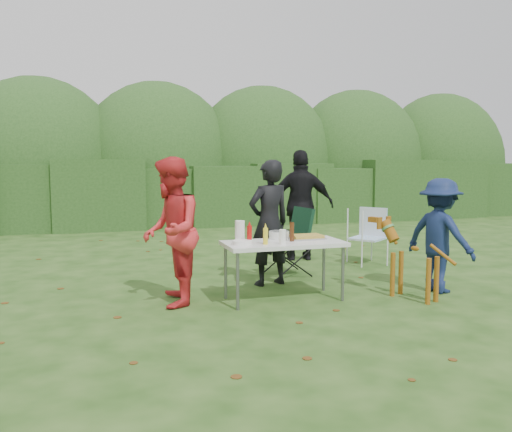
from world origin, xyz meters
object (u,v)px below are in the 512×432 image
object	(u,v)px
child	(440,236)
ketchup_bottle	(249,235)
person_cook	(269,223)
person_red_jacket	(171,232)
dog	(415,261)
lawn_chair	(367,236)
mustard_bottle	(266,236)
beer_bottle	(292,232)
camping_chair	(288,241)
person_black_puffy	(301,205)
paper_towel_roll	(240,231)
folding_table	(284,246)

from	to	relation	value
child	ketchup_bottle	world-z (taller)	child
person_cook	person_red_jacket	size ratio (longest dim) A/B	0.98
dog	lawn_chair	xyz separation A→B (m)	(0.59, 2.25, -0.02)
dog	mustard_bottle	distance (m)	1.93
dog	beer_bottle	bearing A→B (deg)	49.78
beer_bottle	mustard_bottle	bearing A→B (deg)	-160.57
camping_chair	child	bearing A→B (deg)	125.96
mustard_bottle	ketchup_bottle	size ratio (longest dim) A/B	0.91
person_black_puffy	beer_bottle	bearing A→B (deg)	80.19
ketchup_bottle	child	bearing A→B (deg)	-4.87
lawn_chair	ketchup_bottle	size ratio (longest dim) A/B	4.32
person_black_puffy	person_cook	bearing A→B (deg)	69.84
ketchup_bottle	beer_bottle	xyz separation A→B (m)	(0.56, 0.02, 0.01)
person_cook	camping_chair	xyz separation A→B (m)	(0.47, 0.50, -0.36)
dog	paper_towel_roll	world-z (taller)	paper_towel_roll
person_red_jacket	lawn_chair	bearing A→B (deg)	124.32
person_black_puffy	camping_chair	xyz separation A→B (m)	(-0.70, -1.15, -0.44)
person_black_puffy	child	distance (m)	2.86
person_black_puffy	mustard_bottle	xyz separation A→B (m)	(-1.55, -2.63, -0.12)
folding_table	dog	distance (m)	1.66
camping_chair	mustard_bottle	distance (m)	1.74
child	dog	bearing A→B (deg)	92.47
folding_table	camping_chair	bearing A→B (deg)	67.04
folding_table	child	distance (m)	2.14
lawn_chair	person_black_puffy	bearing A→B (deg)	-74.68
camping_chair	ketchup_bottle	xyz separation A→B (m)	(-1.02, -1.36, 0.33)
person_cook	child	size ratio (longest dim) A/B	1.16
paper_towel_roll	dog	bearing A→B (deg)	-17.50
paper_towel_roll	folding_table	bearing A→B (deg)	-20.71
ketchup_bottle	camping_chair	bearing A→B (deg)	53.04
child	paper_towel_roll	bearing A→B (deg)	59.87
person_black_puffy	beer_bottle	distance (m)	2.75
lawn_chair	person_cook	bearing A→B (deg)	-12.67
ketchup_bottle	mustard_bottle	bearing A→B (deg)	-36.21
person_black_puffy	dog	bearing A→B (deg)	111.35
camping_chair	beer_bottle	distance (m)	1.46
person_black_puffy	ketchup_bottle	size ratio (longest dim) A/B	8.76
ketchup_bottle	beer_bottle	size ratio (longest dim) A/B	0.92
person_red_jacket	dog	bearing A→B (deg)	87.65
ketchup_bottle	lawn_chair	bearing A→B (deg)	34.39
child	ketchup_bottle	distance (m)	2.59
child	lawn_chair	bearing A→B (deg)	-22.44
folding_table	camping_chair	distance (m)	1.47
camping_chair	mustard_bottle	world-z (taller)	camping_chair
child	ketchup_bottle	size ratio (longest dim) A/B	6.89
lawn_chair	mustard_bottle	size ratio (longest dim) A/B	4.75
person_cook	person_red_jacket	distance (m)	1.61
child	dog	distance (m)	0.64
child	camping_chair	bearing A→B (deg)	23.66
person_red_jacket	ketchup_bottle	world-z (taller)	person_red_jacket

